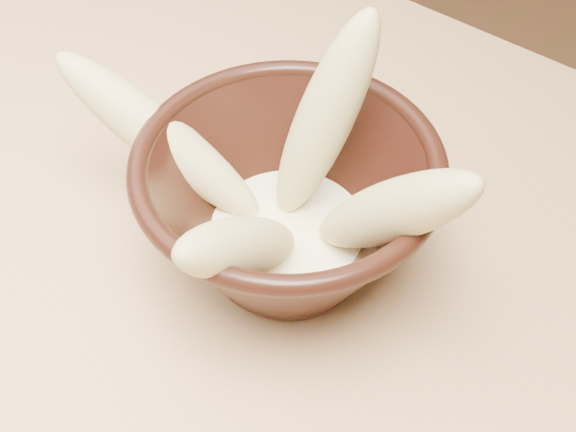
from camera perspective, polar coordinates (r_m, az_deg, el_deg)
name	(u,v)px	position (r m, az deg, el deg)	size (l,w,h in m)	color
table	(36,270)	(0.68, -17.47, -3.67)	(1.20, 0.80, 0.75)	tan
bowl	(288,207)	(0.50, 0.00, 0.67)	(0.19, 0.19, 0.10)	black
milk_puddle	(288,233)	(0.52, 0.00, -1.21)	(0.11, 0.11, 0.01)	#F9EFC8
banana_upright	(325,118)	(0.49, 2.66, 6.99)	(0.04, 0.04, 0.15)	#D4CA7D
banana_left	(160,137)	(0.52, -9.09, 5.58)	(0.04, 0.04, 0.16)	#D4CA7D
banana_right	(391,212)	(0.45, 7.35, 0.32)	(0.04, 0.04, 0.15)	#D4CA7D
banana_front	(239,247)	(0.46, -3.49, -2.21)	(0.04, 0.04, 0.13)	#D4CA7D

